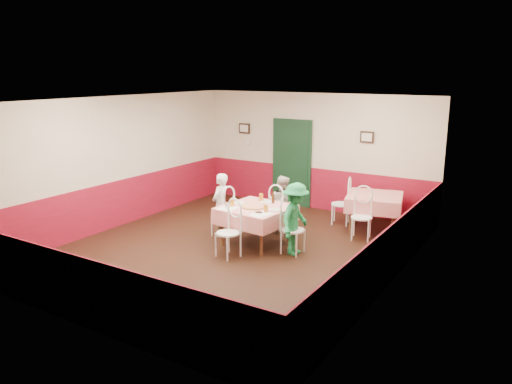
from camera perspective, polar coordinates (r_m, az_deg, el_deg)
The scene contains 39 objects.
floor at distance 9.56m, azimuth -2.52°, elevation -6.55°, with size 7.00×7.00×0.00m, color black.
ceiling at distance 8.98m, azimuth -2.71°, elevation 10.45°, with size 7.00×7.00×0.00m, color white.
back_wall at distance 12.17m, azimuth 6.75°, elevation 4.60°, with size 6.00×0.10×2.80m, color beige.
front_wall at distance 6.68m, azimuth -19.84°, elevation -3.76°, with size 6.00×0.10×2.80m, color beige.
left_wall at distance 11.11m, azimuth -15.51°, elevation 3.32°, with size 0.10×7.00×2.80m, color beige.
right_wall at distance 7.92m, azimuth 15.63°, elevation -0.77°, with size 0.10×7.00×2.80m, color beige.
wainscot_back at distance 12.33m, azimuth 6.60°, elevation 0.46°, with size 6.00×0.03×1.00m, color maroon.
wainscot_front at distance 7.00m, azimuth -19.14°, elevation -10.78°, with size 6.00×0.03×1.00m, color maroon.
wainscot_left at distance 11.29m, azimuth -15.17°, elevation -1.18°, with size 0.03×7.00×1.00m, color maroon.
wainscot_right at distance 8.18m, azimuth 15.13°, elevation -6.87°, with size 0.03×7.00×1.00m, color maroon.
door at distance 12.45m, azimuth 4.10°, elevation 3.22°, with size 0.96×0.06×2.10m, color black.
picture_left at distance 13.03m, azimuth -1.33°, elevation 7.28°, with size 0.32×0.03×0.26m, color black.
picture_right at distance 11.58m, azimuth 12.57°, elevation 6.15°, with size 0.32×0.03×0.26m, color black.
thermostat at distance 13.02m, azimuth -0.95°, elevation 5.73°, with size 0.10×0.03×0.10m, color white.
main_table at distance 9.71m, azimuth 0.00°, elevation -3.87°, with size 1.22×1.22×0.77m, color red.
second_table at distance 10.90m, azimuth 13.31°, elevation -2.28°, with size 1.12×1.12×0.77m, color red.
chair_left at distance 10.20m, azimuth -3.84°, elevation -2.60°, with size 0.42×0.42×0.90m, color white, non-canonical shape.
chair_right at distance 9.23m, azimuth 4.25°, elevation -4.37°, with size 0.42×0.42×0.90m, color white, non-canonical shape.
chair_far at distance 10.36m, azimuth 2.81°, elevation -2.33°, with size 0.42×0.42×0.90m, color white, non-canonical shape.
chair_near at distance 9.06m, azimuth -3.23°, elevation -4.72°, with size 0.42×0.42×0.90m, color white, non-canonical shape.
chair_second_a at distance 11.13m, azimuth 9.68°, elevation -1.38°, with size 0.42×0.42×0.90m, color white, non-canonical shape.
chair_second_b at distance 10.20m, azimuth 11.97°, elevation -2.88°, with size 0.42×0.42×0.90m, color white, non-canonical shape.
pizza at distance 9.58m, azimuth -0.29°, elevation -1.62°, with size 0.49×0.49×0.03m, color #B74723.
plate_left at distance 9.85m, azimuth -1.93°, elevation -1.26°, with size 0.25×0.25×0.01m, color white.
plate_right at distance 9.37m, azimuth 2.18°, elevation -2.03°, with size 0.25×0.25×0.01m, color white.
plate_far at distance 9.92m, azimuth 1.23°, elevation -1.14°, with size 0.25×0.25×0.01m, color white.
glass_a at distance 9.62m, azimuth -2.76°, elevation -1.20°, with size 0.08×0.08×0.15m, color #BF7219.
glass_b at distance 9.21m, azimuth 1.13°, elevation -1.90°, with size 0.08×0.08×0.14m, color #BF7219.
glass_c at distance 9.98m, azimuth 0.59°, elevation -0.63°, with size 0.08×0.08×0.15m, color #BF7219.
beer_bottle at distance 9.83m, azimuth 1.97°, elevation -0.67°, with size 0.06×0.06×0.21m, color #381C0A.
shaker_a at distance 9.54m, azimuth -3.51°, elevation -1.53°, with size 0.04×0.04×0.09m, color silver.
shaker_b at distance 9.42m, azimuth -3.39°, elevation -1.72°, with size 0.04×0.04×0.09m, color silver.
shaker_c at distance 9.60m, azimuth -3.45°, elevation -1.44°, with size 0.04×0.04×0.09m, color #B23319.
menu_left at distance 9.50m, azimuth -3.24°, elevation -1.87°, with size 0.30×0.40×0.00m, color white.
menu_right at distance 9.10m, azimuth 0.61°, elevation -2.55°, with size 0.30×0.40×0.00m, color white.
wallet at distance 9.18m, azimuth 0.33°, elevation -2.33°, with size 0.11×0.09×0.02m, color black.
diner_left at distance 10.18m, azimuth -4.07°, elevation -1.47°, with size 0.47×0.31×1.30m, color gray.
diner_far at distance 10.35m, azimuth 2.98°, elevation -1.43°, with size 0.59×0.46×1.22m, color gray.
diner_right at distance 9.14m, azimuth 4.54°, elevation -3.10°, with size 0.87×0.50×1.35m, color gray.
Camera 1 is at (5.07, -7.40, 3.31)m, focal length 35.00 mm.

